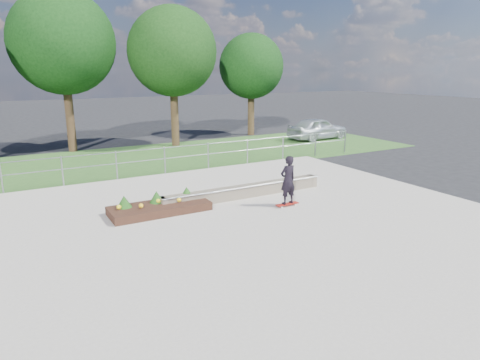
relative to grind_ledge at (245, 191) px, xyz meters
name	(u,v)px	position (x,y,z in m)	size (l,w,h in m)	color
ground	(261,232)	(-1.17, -2.90, -0.26)	(120.00, 120.00, 0.00)	black
grass_verge	(141,160)	(-1.17, 8.10, -0.25)	(30.00, 8.00, 0.02)	#2C5221
concrete_slab	(261,231)	(-1.17, -2.90, -0.23)	(15.00, 15.00, 0.06)	#9F988D
fence	(165,157)	(-1.17, 4.60, 0.51)	(20.06, 0.06, 1.20)	gray
tree_mid_left	(63,43)	(-3.67, 12.10, 5.34)	(5.25, 5.25, 8.25)	#332014
tree_mid_right	(172,52)	(1.83, 11.10, 4.97)	(4.90, 4.90, 7.70)	#322214
tree_far_right	(251,67)	(7.83, 12.60, 4.21)	(4.20, 4.20, 6.60)	#332314
grind_ledge	(245,191)	(0.00, 0.00, 0.00)	(6.00, 0.44, 0.43)	brown
planter_bed	(159,206)	(-3.07, -0.07, -0.02)	(3.00, 1.20, 0.61)	black
skateboarder	(288,180)	(0.68, -1.54, 0.65)	(0.80, 0.41, 1.64)	silver
parked_car	(318,128)	(10.47, 8.84, 0.43)	(1.64, 4.08, 1.39)	silver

